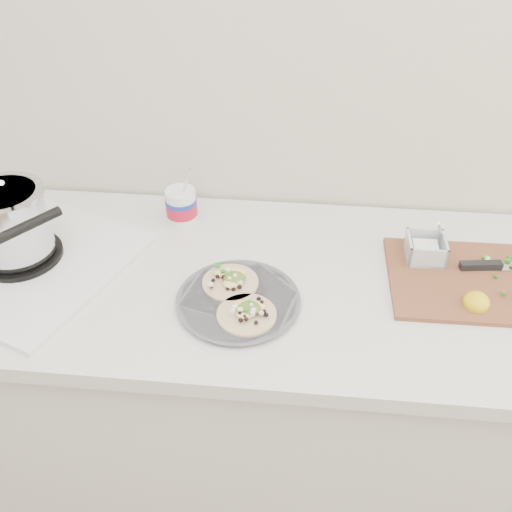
# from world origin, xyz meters

# --- Properties ---
(counter) EXTENTS (2.44, 0.66, 0.90)m
(counter) POSITION_xyz_m (0.00, 1.43, 0.45)
(counter) COLOR silver
(counter) RESTS_ON ground
(stove) EXTENTS (0.62, 0.60, 0.24)m
(stove) POSITION_xyz_m (-0.58, 1.41, 0.98)
(stove) COLOR silver
(stove) RESTS_ON counter
(taco_plate) EXTENTS (0.28, 0.28, 0.04)m
(taco_plate) POSITION_xyz_m (-0.03, 1.31, 0.92)
(taco_plate) COLOR #54545B
(taco_plate) RESTS_ON counter
(tub) EXTENTS (0.08, 0.08, 0.19)m
(tub) POSITION_xyz_m (-0.22, 1.62, 0.96)
(tub) COLOR white
(tub) RESTS_ON counter
(cutboard) EXTENTS (0.42, 0.29, 0.07)m
(cutboard) POSITION_xyz_m (0.51, 1.45, 0.92)
(cutboard) COLOR brown
(cutboard) RESTS_ON counter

